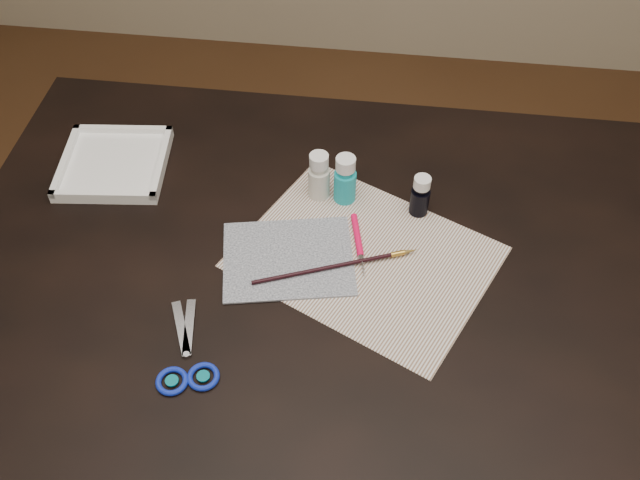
# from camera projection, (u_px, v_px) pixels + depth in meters

# --- Properties ---
(ground) EXTENTS (3.50, 3.50, 0.02)m
(ground) POSITION_uv_depth(u_px,v_px,m) (320.00, 449.00, 1.81)
(ground) COLOR #422614
(ground) RESTS_ON ground
(table) EXTENTS (1.30, 0.90, 0.75)m
(table) POSITION_uv_depth(u_px,v_px,m) (320.00, 371.00, 1.52)
(table) COLOR black
(table) RESTS_ON ground
(paper) EXTENTS (0.51, 0.47, 0.00)m
(paper) POSITION_uv_depth(u_px,v_px,m) (365.00, 257.00, 1.24)
(paper) COLOR white
(paper) RESTS_ON table
(canvas) EXTENTS (0.26, 0.22, 0.00)m
(canvas) POSITION_uv_depth(u_px,v_px,m) (288.00, 258.00, 1.24)
(canvas) COLOR black
(canvas) RESTS_ON paper
(paint_bottle_white) EXTENTS (0.04, 0.04, 0.10)m
(paint_bottle_white) POSITION_uv_depth(u_px,v_px,m) (319.00, 176.00, 1.31)
(paint_bottle_white) COLOR silver
(paint_bottle_white) RESTS_ON table
(paint_bottle_cyan) EXTENTS (0.04, 0.04, 0.10)m
(paint_bottle_cyan) POSITION_uv_depth(u_px,v_px,m) (345.00, 179.00, 1.30)
(paint_bottle_cyan) COLOR #17A6B3
(paint_bottle_cyan) RESTS_ON table
(paint_bottle_navy) EXTENTS (0.04, 0.04, 0.09)m
(paint_bottle_navy) POSITION_uv_depth(u_px,v_px,m) (420.00, 195.00, 1.28)
(paint_bottle_navy) COLOR black
(paint_bottle_navy) RESTS_ON table
(paintbrush) EXTENTS (0.28, 0.12, 0.01)m
(paintbrush) POSITION_uv_depth(u_px,v_px,m) (336.00, 266.00, 1.22)
(paintbrush) COLOR black
(paintbrush) RESTS_ON canvas
(craft_knife) EXTENTS (0.04, 0.14, 0.01)m
(craft_knife) POSITION_uv_depth(u_px,v_px,m) (359.00, 245.00, 1.25)
(craft_knife) COLOR #F00A48
(craft_knife) RESTS_ON paper
(scissors) EXTENTS (0.17, 0.22, 0.01)m
(scissors) POSITION_uv_depth(u_px,v_px,m) (181.00, 346.00, 1.12)
(scissors) COLOR silver
(scissors) RESTS_ON table
(palette_tray) EXTENTS (0.22, 0.22, 0.02)m
(palette_tray) POSITION_uv_depth(u_px,v_px,m) (114.00, 163.00, 1.39)
(palette_tray) COLOR white
(palette_tray) RESTS_ON table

